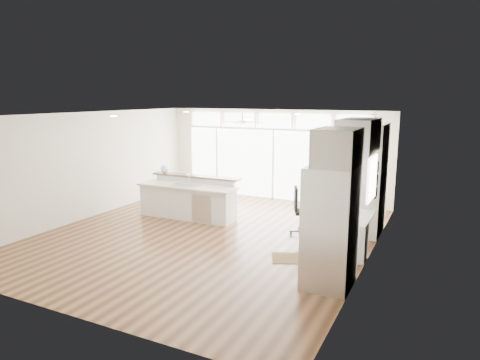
% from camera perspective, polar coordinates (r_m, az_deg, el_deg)
% --- Properties ---
extents(floor, '(7.00, 8.00, 0.02)m').
position_cam_1_polar(floor, '(9.77, -4.29, -7.38)').
color(floor, '#492A16').
rests_on(floor, ground).
extents(ceiling, '(7.00, 8.00, 0.02)m').
position_cam_1_polar(ceiling, '(9.28, -4.53, 8.71)').
color(ceiling, white).
rests_on(ceiling, wall_back).
extents(wall_back, '(7.00, 0.04, 2.70)m').
position_cam_1_polar(wall_back, '(12.99, 4.63, 3.40)').
color(wall_back, beige).
rests_on(wall_back, floor).
extents(wall_front, '(7.00, 0.04, 2.70)m').
position_cam_1_polar(wall_front, '(6.42, -22.98, -5.46)').
color(wall_front, beige).
rests_on(wall_front, floor).
extents(wall_left, '(0.04, 8.00, 2.70)m').
position_cam_1_polar(wall_left, '(11.59, -19.47, 1.87)').
color(wall_left, beige).
rests_on(wall_left, floor).
extents(wall_right, '(0.04, 8.00, 2.70)m').
position_cam_1_polar(wall_right, '(8.25, 17.03, -1.52)').
color(wall_right, beige).
rests_on(wall_right, floor).
extents(glass_wall, '(5.80, 0.06, 2.08)m').
position_cam_1_polar(glass_wall, '(12.98, 4.51, 2.06)').
color(glass_wall, white).
rests_on(glass_wall, wall_back).
extents(transom_row, '(5.90, 0.06, 0.40)m').
position_cam_1_polar(transom_row, '(12.84, 4.60, 7.93)').
color(transom_row, white).
rests_on(transom_row, wall_back).
extents(desk_window, '(0.04, 0.85, 0.85)m').
position_cam_1_polar(desk_window, '(8.50, 17.17, 0.22)').
color(desk_window, white).
rests_on(desk_window, wall_right).
extents(ceiling_fan, '(1.16, 1.16, 0.32)m').
position_cam_1_polar(ceiling_fan, '(11.99, 0.32, 8.22)').
color(ceiling_fan, white).
rests_on(ceiling_fan, ceiling).
extents(recessed_lights, '(3.40, 3.00, 0.02)m').
position_cam_1_polar(recessed_lights, '(9.45, -3.90, 8.64)').
color(recessed_lights, white).
rests_on(recessed_lights, ceiling).
extents(oven_cabinet, '(0.64, 1.20, 2.50)m').
position_cam_1_polar(oven_cabinet, '(10.06, 16.84, 0.13)').
color(oven_cabinet, white).
rests_on(oven_cabinet, floor).
extents(desk_nook, '(0.72, 1.30, 0.76)m').
position_cam_1_polar(desk_nook, '(8.85, 14.62, -7.06)').
color(desk_nook, white).
rests_on(desk_nook, floor).
extents(upper_cabinets, '(0.64, 1.30, 0.64)m').
position_cam_1_polar(upper_cabinets, '(8.45, 15.54, 5.73)').
color(upper_cabinets, white).
rests_on(upper_cabinets, wall_right).
extents(refrigerator, '(0.76, 0.90, 2.00)m').
position_cam_1_polar(refrigerator, '(7.13, 11.95, -6.14)').
color(refrigerator, silver).
rests_on(refrigerator, floor).
extents(fridge_cabinet, '(0.64, 0.90, 0.60)m').
position_cam_1_polar(fridge_cabinet, '(6.85, 12.87, 4.26)').
color(fridge_cabinet, white).
rests_on(fridge_cabinet, wall_right).
extents(framed_photos, '(0.06, 0.22, 0.80)m').
position_cam_1_polar(framed_photos, '(9.14, 17.75, -0.04)').
color(framed_photos, black).
rests_on(framed_photos, wall_right).
extents(kitchen_island, '(2.65, 1.06, 1.04)m').
position_cam_1_polar(kitchen_island, '(11.04, -7.00, -2.40)').
color(kitchen_island, white).
rests_on(kitchen_island, floor).
extents(rug, '(0.99, 0.87, 0.01)m').
position_cam_1_polar(rug, '(8.47, 7.10, -10.29)').
color(rug, '#3B2A12').
rests_on(rug, floor).
extents(office_chair, '(0.73, 0.71, 1.09)m').
position_cam_1_polar(office_chair, '(9.73, 8.65, -4.15)').
color(office_chair, black).
rests_on(office_chair, floor).
extents(fishbowl, '(0.23, 0.23, 0.22)m').
position_cam_1_polar(fishbowl, '(11.76, -10.00, 1.48)').
color(fishbowl, silver).
rests_on(fishbowl, kitchen_island).
extents(monitor, '(0.09, 0.44, 0.36)m').
position_cam_1_polar(monitor, '(8.71, 14.28, -3.49)').
color(monitor, black).
rests_on(monitor, desk_nook).
extents(keyboard, '(0.18, 0.36, 0.02)m').
position_cam_1_polar(keyboard, '(8.78, 13.14, -4.47)').
color(keyboard, silver).
rests_on(keyboard, desk_nook).
extents(potted_plant, '(0.27, 0.29, 0.21)m').
position_cam_1_polar(potted_plant, '(9.90, 17.28, 7.84)').
color(potted_plant, '#365F28').
rests_on(potted_plant, oven_cabinet).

